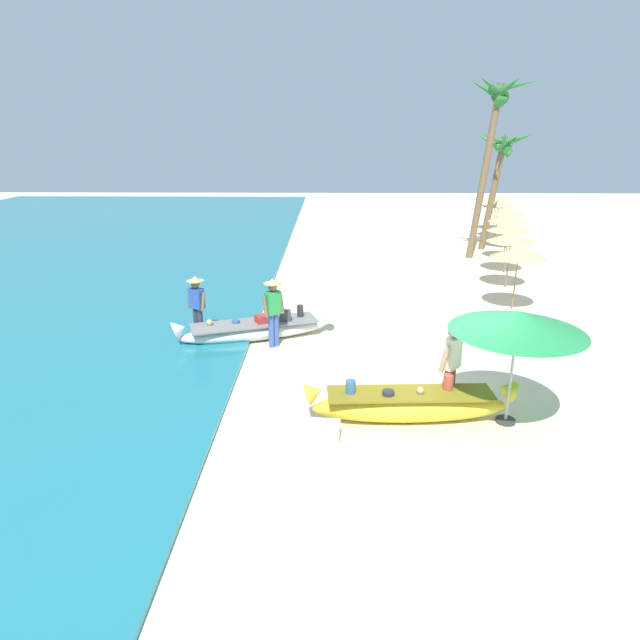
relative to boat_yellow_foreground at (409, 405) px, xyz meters
The scene contains 17 objects.
ground_plane 0.84m from the boat_yellow_foreground, 56.92° to the left, with size 80.00×80.00×0.00m, color beige.
boat_yellow_foreground is the anchor object (origin of this frame).
boat_white_midground 5.35m from the boat_yellow_foreground, 129.41° to the left, with size 4.10×2.05×0.77m.
person_vendor_hatted 4.68m from the boat_yellow_foreground, 128.24° to the left, with size 0.55×0.49×1.76m.
person_tourist_customer 1.10m from the boat_yellow_foreground, 26.07° to the left, with size 0.52×0.54×1.72m.
person_vendor_assistant 6.50m from the boat_yellow_foreground, 139.06° to the left, with size 0.57×0.45×1.65m.
patio_umbrella_large 2.42m from the boat_yellow_foreground, ahead, with size 2.36×2.36×2.16m.
parasol_row_0 8.06m from the boat_yellow_foreground, 59.14° to the left, with size 1.60×1.60×1.91m.
parasol_row_1 10.44m from the boat_yellow_foreground, 63.46° to the left, with size 1.60×1.60×1.91m.
parasol_row_2 12.60m from the boat_yellow_foreground, 65.37° to the left, with size 1.60×1.60×1.91m.
parasol_row_3 14.97m from the boat_yellow_foreground, 66.68° to the left, with size 1.60×1.60×1.91m.
parasol_row_4 17.40m from the boat_yellow_foreground, 67.88° to the left, with size 1.60×1.60×1.91m.
parasol_row_5 20.06m from the boat_yellow_foreground, 69.57° to the left, with size 1.60×1.60×1.91m.
parasol_row_6 22.39m from the boat_yellow_foreground, 70.33° to the left, with size 1.60×1.60×1.91m.
palm_tree_tall_inland 15.88m from the boat_yellow_foreground, 70.30° to the left, with size 2.68×2.58×7.25m.
palm_tree_leaning_seaward 17.43m from the boat_yellow_foreground, 69.30° to the left, with size 2.69×2.68×5.25m.
cooler_box 1.73m from the boat_yellow_foreground, 155.58° to the right, with size 0.55×0.33×0.33m, color silver.
Camera 1 is at (-1.92, -9.59, 5.05)m, focal length 30.37 mm.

